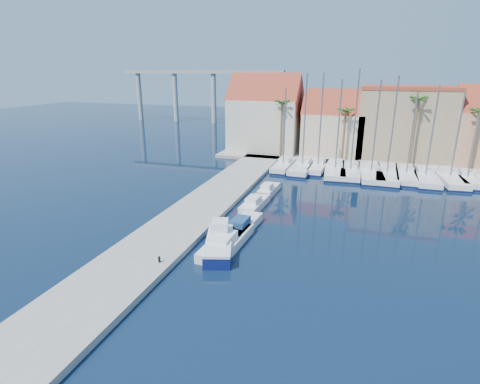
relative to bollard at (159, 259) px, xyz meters
The scene contains 28 objects.
ground 7.76m from the bollard, 26.01° to the right, with size 260.00×260.00×0.00m, color black.
quay_west 10.33m from the bollard, 101.49° to the left, with size 6.00×77.00×0.50m, color gray.
shore_north 47.72m from the bollard, 69.20° to the left, with size 54.00×16.00×0.50m, color gray.
bollard is the anchor object (origin of this frame).
fishing_boat 5.28m from the bollard, 52.19° to the left, with size 3.86×6.63×2.20m.
motorboat_west_0 6.06m from the bollard, 53.85° to the left, with size 2.74×7.45×1.40m.
motorboat_west_1 9.41m from the bollard, 66.22° to the left, with size 2.38×6.20×1.40m.
motorboat_west_2 15.21m from the bollard, 77.70° to the left, with size 2.14×5.72×1.40m.
motorboat_west_3 20.28m from the bollard, 80.18° to the left, with size 1.90×5.15×1.40m.
sailboat_0 32.85m from the bollard, 85.16° to the left, with size 2.47×8.71×11.90m.
sailboat_1 33.45m from the bollard, 80.28° to the left, with size 3.06×10.50×13.99m.
sailboat_2 34.23m from the bollard, 76.69° to the left, with size 2.57×8.19×14.00m.
sailboat_3 34.20m from the bollard, 72.30° to the left, with size 3.71×11.19×13.21m.
sailboat_4 34.68m from the bollard, 68.79° to the left, with size 2.99×10.26×14.57m.
sailboat_5 35.87m from the bollard, 64.73° to the left, with size 3.76×11.58×13.20m.
sailboat_6 36.75m from the bollard, 61.62° to the left, with size 3.27×11.28×13.74m.
sailboat_7 38.39m from the bollard, 58.63° to the left, with size 3.07×10.19×11.85m.
sailboat_8 39.44m from the bollard, 55.53° to the left, with size 3.00×10.71×12.61m.
sailboat_9 41.47m from the bollard, 52.37° to the left, with size 3.60×10.69×11.89m.
sailboat_10 42.71m from the bollard, 50.06° to the left, with size 2.22×8.20×11.52m.
building_0 44.10m from the bollard, 94.01° to the left, with size 12.30×9.00×13.50m.
building_1 44.75m from the bollard, 78.41° to the left, with size 10.30×8.00×11.00m.
building_2 49.18m from the bollard, 65.91° to the left, with size 14.20×10.20×11.50m.
palm_0 39.51m from the bollard, 88.60° to the left, with size 2.60×2.60×10.15m.
palm_1 40.81m from the bollard, 74.17° to the left, with size 2.60×2.60×9.15m.
palm_2 44.90m from the bollard, 61.52° to the left, with size 2.60×2.60×11.15m.
palm_3 48.89m from the bollard, 53.14° to the left, with size 2.60×2.60×9.65m.
viaduct 85.45m from the bollard, 112.23° to the left, with size 48.00×2.20×14.45m.
Camera 1 is at (6.67, -18.70, 14.27)m, focal length 28.00 mm.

